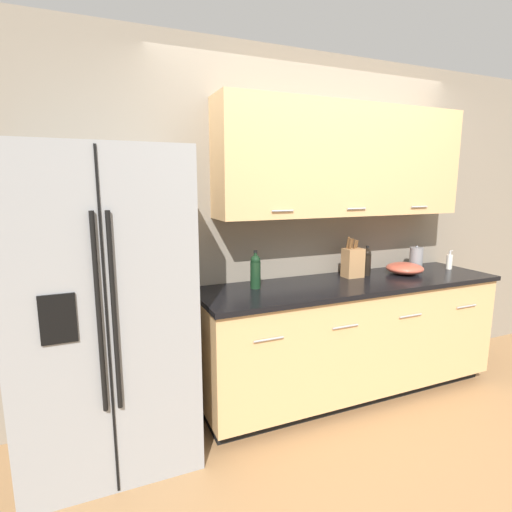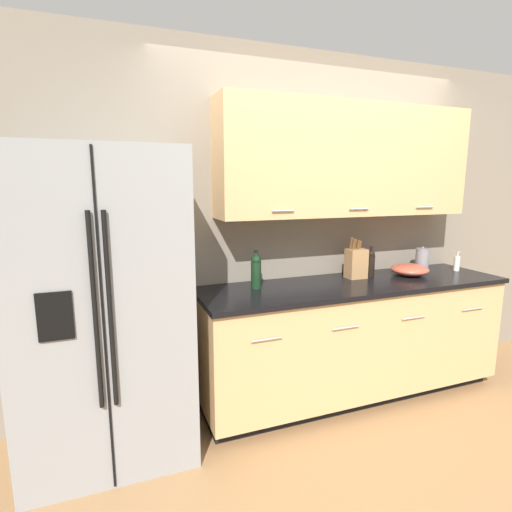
{
  "view_description": "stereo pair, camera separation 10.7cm",
  "coord_description": "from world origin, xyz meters",
  "px_view_note": "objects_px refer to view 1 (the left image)",
  "views": [
    {
      "loc": [
        -1.66,
        -1.49,
        1.63
      ],
      "look_at": [
        -0.62,
        0.91,
        1.16
      ],
      "focal_mm": 28.0,
      "sensor_mm": 36.0,
      "label": 1
    },
    {
      "loc": [
        -1.56,
        -1.53,
        1.63
      ],
      "look_at": [
        -0.62,
        0.91,
        1.16
      ],
      "focal_mm": 28.0,
      "sensor_mm": 36.0,
      "label": 2
    }
  ],
  "objects_px": {
    "mixing_bowl": "(405,268)",
    "oil_bottle": "(367,262)",
    "refrigerator": "(104,310)",
    "steel_canister": "(416,258)",
    "wine_bottle": "(255,271)",
    "soap_dispenser": "(449,262)",
    "knife_block": "(353,262)"
  },
  "relations": [
    {
      "from": "soap_dispenser",
      "to": "wine_bottle",
      "type": "bearing_deg",
      "value": 177.73
    },
    {
      "from": "knife_block",
      "to": "steel_canister",
      "type": "height_order",
      "value": "knife_block"
    },
    {
      "from": "wine_bottle",
      "to": "mixing_bowl",
      "type": "bearing_deg",
      "value": -2.78
    },
    {
      "from": "steel_canister",
      "to": "mixing_bowl",
      "type": "bearing_deg",
      "value": -155.41
    },
    {
      "from": "oil_bottle",
      "to": "mixing_bowl",
      "type": "bearing_deg",
      "value": -13.19
    },
    {
      "from": "wine_bottle",
      "to": "oil_bottle",
      "type": "height_order",
      "value": "wine_bottle"
    },
    {
      "from": "soap_dispenser",
      "to": "mixing_bowl",
      "type": "xyz_separation_m",
      "value": [
        -0.49,
        0.01,
        -0.02
      ]
    },
    {
      "from": "oil_bottle",
      "to": "mixing_bowl",
      "type": "relative_size",
      "value": 0.81
    },
    {
      "from": "oil_bottle",
      "to": "steel_canister",
      "type": "distance_m",
      "value": 0.54
    },
    {
      "from": "wine_bottle",
      "to": "steel_canister",
      "type": "relative_size",
      "value": 1.31
    },
    {
      "from": "oil_bottle",
      "to": "wine_bottle",
      "type": "bearing_deg",
      "value": -179.22
    },
    {
      "from": "mixing_bowl",
      "to": "oil_bottle",
      "type": "bearing_deg",
      "value": 166.81
    },
    {
      "from": "mixing_bowl",
      "to": "wine_bottle",
      "type": "bearing_deg",
      "value": 177.22
    },
    {
      "from": "steel_canister",
      "to": "mixing_bowl",
      "type": "distance_m",
      "value": 0.24
    },
    {
      "from": "oil_bottle",
      "to": "steel_canister",
      "type": "height_order",
      "value": "oil_bottle"
    },
    {
      "from": "refrigerator",
      "to": "mixing_bowl",
      "type": "distance_m",
      "value": 2.31
    },
    {
      "from": "oil_bottle",
      "to": "refrigerator",
      "type": "bearing_deg",
      "value": -175.43
    },
    {
      "from": "steel_canister",
      "to": "refrigerator",
      "type": "bearing_deg",
      "value": -175.91
    },
    {
      "from": "refrigerator",
      "to": "steel_canister",
      "type": "bearing_deg",
      "value": 4.09
    },
    {
      "from": "steel_canister",
      "to": "soap_dispenser",
      "type": "bearing_deg",
      "value": -21.12
    },
    {
      "from": "refrigerator",
      "to": "oil_bottle",
      "type": "relative_size",
      "value": 7.63
    },
    {
      "from": "soap_dispenser",
      "to": "oil_bottle",
      "type": "bearing_deg",
      "value": 174.1
    },
    {
      "from": "knife_block",
      "to": "soap_dispenser",
      "type": "relative_size",
      "value": 1.96
    },
    {
      "from": "refrigerator",
      "to": "oil_bottle",
      "type": "height_order",
      "value": "refrigerator"
    },
    {
      "from": "wine_bottle",
      "to": "soap_dispenser",
      "type": "bearing_deg",
      "value": -2.27
    },
    {
      "from": "steel_canister",
      "to": "mixing_bowl",
      "type": "xyz_separation_m",
      "value": [
        -0.21,
        -0.1,
        -0.05
      ]
    },
    {
      "from": "refrigerator",
      "to": "wine_bottle",
      "type": "height_order",
      "value": "refrigerator"
    },
    {
      "from": "refrigerator",
      "to": "steel_canister",
      "type": "xyz_separation_m",
      "value": [
        2.52,
        0.18,
        0.09
      ]
    },
    {
      "from": "knife_block",
      "to": "steel_canister",
      "type": "bearing_deg",
      "value": 2.1
    },
    {
      "from": "mixing_bowl",
      "to": "refrigerator",
      "type": "bearing_deg",
      "value": -177.95
    },
    {
      "from": "soap_dispenser",
      "to": "steel_canister",
      "type": "xyz_separation_m",
      "value": [
        -0.27,
        0.11,
        0.03
      ]
    },
    {
      "from": "soap_dispenser",
      "to": "steel_canister",
      "type": "distance_m",
      "value": 0.3
    }
  ]
}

